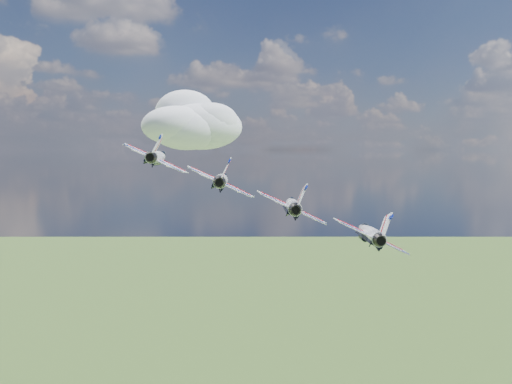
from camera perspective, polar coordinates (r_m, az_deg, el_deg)
name	(u,v)px	position (r m, az deg, el deg)	size (l,w,h in m)	color
cloud_far	(181,119)	(310.05, -7.51, 7.23)	(67.88, 53.33, 26.67)	white
jet_0	(158,157)	(89.10, -9.77, 3.49)	(9.86, 14.60, 4.36)	white
jet_1	(222,180)	(83.94, -3.44, 1.23)	(9.86, 14.60, 4.36)	white
jet_2	(292,205)	(80.08, 3.60, -1.29)	(9.86, 14.60, 4.36)	white
jet_3	(369,233)	(77.70, 11.22, -4.00)	(9.86, 14.60, 4.36)	white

